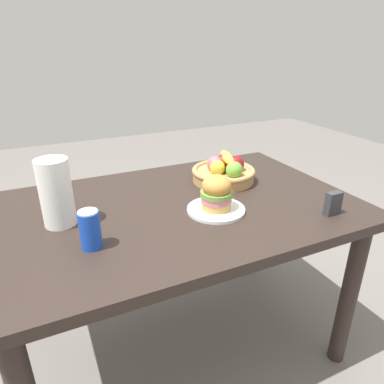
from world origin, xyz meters
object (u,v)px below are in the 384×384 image
(soda_can, at_px, (90,230))
(napkin_holder, at_px, (333,204))
(plate, at_px, (216,209))
(fruit_basket, at_px, (224,171))
(sandwich, at_px, (216,192))
(paper_towel_roll, at_px, (56,193))

(soda_can, distance_m, napkin_holder, 0.87)
(plate, distance_m, fruit_basket, 0.32)
(sandwich, distance_m, fruit_basket, 0.31)
(plate, relative_size, sandwich, 1.66)
(soda_can, distance_m, paper_towel_roll, 0.22)
(fruit_basket, distance_m, napkin_holder, 0.50)
(sandwich, bearing_deg, fruit_basket, 54.59)
(sandwich, bearing_deg, napkin_holder, -29.01)
(plate, height_order, fruit_basket, fruit_basket)
(fruit_basket, relative_size, paper_towel_roll, 1.21)
(soda_can, relative_size, napkin_holder, 1.40)
(fruit_basket, distance_m, paper_towel_roll, 0.74)
(paper_towel_roll, bearing_deg, sandwich, -14.84)
(fruit_basket, xyz_separation_m, paper_towel_roll, (-0.73, -0.11, 0.07))
(fruit_basket, bearing_deg, paper_towel_roll, -171.43)
(fruit_basket, bearing_deg, sandwich, -125.41)
(plate, height_order, paper_towel_roll, paper_towel_roll)
(soda_can, bearing_deg, paper_towel_roll, 109.86)
(soda_can, distance_m, fruit_basket, 0.72)
(plate, xyz_separation_m, sandwich, (0.00, 0.00, 0.07))
(soda_can, xyz_separation_m, fruit_basket, (0.66, 0.31, -0.01))
(plate, xyz_separation_m, fruit_basket, (0.18, 0.25, 0.04))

